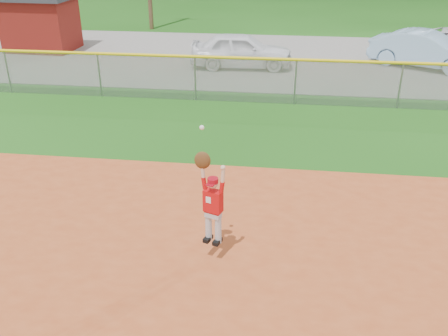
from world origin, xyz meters
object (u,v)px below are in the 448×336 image
at_px(car_blue, 426,50).
at_px(utility_shed, 40,22).
at_px(ballplayer, 212,199).
at_px(car_white_a, 241,50).

relative_size(car_blue, utility_shed, 1.28).
distance_m(car_blue, utility_shed, 17.11).
bearing_deg(utility_shed, ballplayer, -55.80).
relative_size(car_white_a, car_blue, 0.94).
relative_size(car_white_a, utility_shed, 1.20).
bearing_deg(ballplayer, car_blue, 64.15).
height_order(car_white_a, utility_shed, utility_shed).
bearing_deg(car_blue, car_white_a, 125.80).
bearing_deg(car_blue, utility_shed, 115.10).
distance_m(car_white_a, ballplayer, 13.12).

